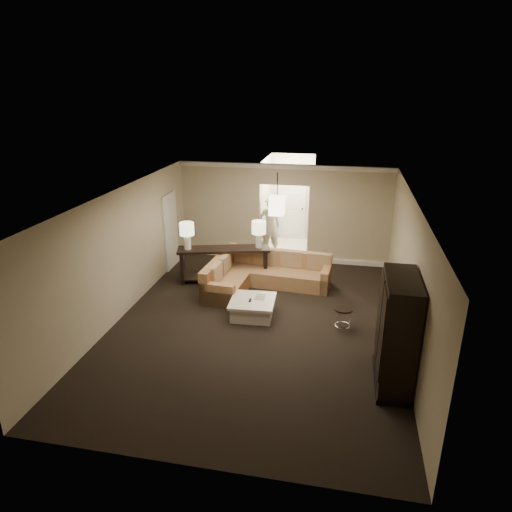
% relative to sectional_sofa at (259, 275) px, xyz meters
% --- Properties ---
extents(ground, '(8.00, 8.00, 0.00)m').
position_rel_sectional_sofa_xyz_m(ground, '(0.30, -1.92, -0.34)').
color(ground, black).
rests_on(ground, ground).
extents(wall_back, '(6.00, 0.04, 2.80)m').
position_rel_sectional_sofa_xyz_m(wall_back, '(0.30, 2.08, 1.06)').
color(wall_back, '#BFB190').
rests_on(wall_back, ground).
extents(wall_front, '(6.00, 0.04, 2.80)m').
position_rel_sectional_sofa_xyz_m(wall_front, '(0.30, -5.92, 1.06)').
color(wall_front, '#BFB190').
rests_on(wall_front, ground).
extents(wall_left, '(0.04, 8.00, 2.80)m').
position_rel_sectional_sofa_xyz_m(wall_left, '(-2.70, -1.92, 1.06)').
color(wall_left, '#BFB190').
rests_on(wall_left, ground).
extents(wall_right, '(0.04, 8.00, 2.80)m').
position_rel_sectional_sofa_xyz_m(wall_right, '(3.30, -1.92, 1.06)').
color(wall_right, '#BFB190').
rests_on(wall_right, ground).
extents(ceiling, '(6.00, 8.00, 0.02)m').
position_rel_sectional_sofa_xyz_m(ceiling, '(0.30, -1.92, 2.46)').
color(ceiling, silver).
rests_on(ceiling, wall_back).
extents(crown_molding, '(6.00, 0.10, 0.12)m').
position_rel_sectional_sofa_xyz_m(crown_molding, '(0.30, 2.03, 2.39)').
color(crown_molding, white).
rests_on(crown_molding, wall_back).
extents(baseboard, '(6.00, 0.10, 0.12)m').
position_rel_sectional_sofa_xyz_m(baseboard, '(0.30, 2.03, -0.28)').
color(baseboard, white).
rests_on(baseboard, ground).
extents(side_door, '(0.05, 0.90, 2.10)m').
position_rel_sectional_sofa_xyz_m(side_door, '(-2.67, 0.88, 0.71)').
color(side_door, silver).
rests_on(side_door, ground).
extents(foyer, '(1.44, 2.02, 2.80)m').
position_rel_sectional_sofa_xyz_m(foyer, '(0.30, 3.42, 0.97)').
color(foyer, white).
rests_on(foyer, ground).
extents(sectional_sofa, '(2.96, 2.30, 0.84)m').
position_rel_sectional_sofa_xyz_m(sectional_sofa, '(0.00, 0.00, 0.00)').
color(sectional_sofa, brown).
rests_on(sectional_sofa, ground).
extents(coffee_table, '(1.02, 1.02, 0.41)m').
position_rel_sectional_sofa_xyz_m(coffee_table, '(0.15, -1.55, -0.13)').
color(coffee_table, white).
rests_on(coffee_table, ground).
extents(console_table, '(2.41, 1.14, 0.91)m').
position_rel_sectional_sofa_xyz_m(console_table, '(-0.98, 0.20, 0.21)').
color(console_table, black).
rests_on(console_table, ground).
extents(armoire, '(0.58, 1.37, 1.96)m').
position_rel_sectional_sofa_xyz_m(armoire, '(3.00, -3.45, 0.61)').
color(armoire, black).
rests_on(armoire, ground).
extents(drink_table, '(0.39, 0.39, 0.49)m').
position_rel_sectional_sofa_xyz_m(drink_table, '(2.12, -1.76, 0.01)').
color(drink_table, black).
rests_on(drink_table, ground).
extents(table_lamp_left, '(0.36, 0.36, 0.69)m').
position_rel_sectional_sofa_xyz_m(table_lamp_left, '(-1.85, -0.04, 1.04)').
color(table_lamp_left, silver).
rests_on(table_lamp_left, console_table).
extents(table_lamp_right, '(0.36, 0.36, 0.69)m').
position_rel_sectional_sofa_xyz_m(table_lamp_right, '(-0.10, 0.44, 1.04)').
color(table_lamp_right, silver).
rests_on(table_lamp_right, console_table).
extents(pendant_light, '(0.38, 0.38, 1.09)m').
position_rel_sectional_sofa_xyz_m(pendant_light, '(0.30, 0.78, 1.62)').
color(pendant_light, black).
rests_on(pendant_light, ceiling).
extents(person, '(0.85, 0.73, 1.98)m').
position_rel_sectional_sofa_xyz_m(person, '(-0.15, 2.38, 0.65)').
color(person, beige).
rests_on(person, ground).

